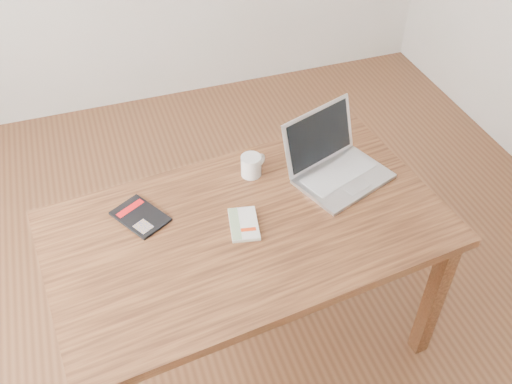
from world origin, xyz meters
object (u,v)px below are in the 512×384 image
object	(u,v)px
black_guidebook	(140,216)
coffee_mug	(252,165)
laptop	(335,163)
desk	(249,241)
white_guidebook	(244,224)

from	to	relation	value
black_guidebook	coffee_mug	size ratio (longest dim) A/B	2.15
laptop	desk	bearing A→B (deg)	-178.66
black_guidebook	desk	bearing A→B (deg)	-54.41
desk	black_guidebook	xyz separation A→B (m)	(-0.37, 0.17, 0.09)
white_guidebook	black_guidebook	size ratio (longest dim) A/B	0.75
desk	white_guidebook	distance (m)	0.10
black_guidebook	laptop	distance (m)	0.80
white_guidebook	coffee_mug	world-z (taller)	coffee_mug
white_guidebook	laptop	size ratio (longest dim) A/B	0.42
white_guidebook	coffee_mug	xyz separation A→B (m)	(0.12, 0.27, 0.04)
black_guidebook	laptop	size ratio (longest dim) A/B	0.55
black_guidebook	white_guidebook	bearing A→B (deg)	-54.90
laptop	coffee_mug	xyz separation A→B (m)	(-0.32, 0.11, -0.01)
white_guidebook	coffee_mug	size ratio (longest dim) A/B	1.61
white_guidebook	laptop	distance (m)	0.47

